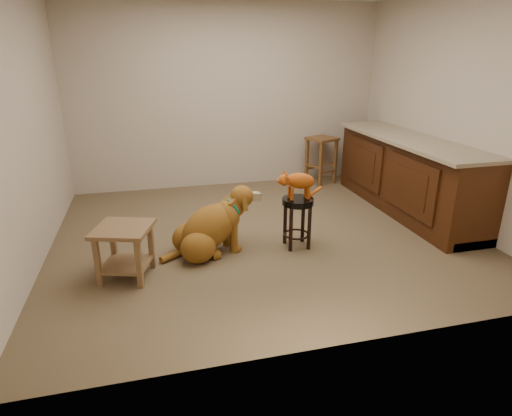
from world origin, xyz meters
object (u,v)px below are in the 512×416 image
object	(u,v)px
wood_stool	(321,160)
golden_retriever	(210,229)
tabby_kitten	(297,182)
padded_stool	(297,213)
side_table	(124,244)

from	to	relation	value
wood_stool	golden_retriever	distance (m)	2.86
tabby_kitten	golden_retriever	bearing A→B (deg)	176.73
padded_stool	tabby_kitten	size ratio (longest dim) A/B	1.01
wood_stool	side_table	size ratio (longest dim) A/B	1.20
padded_stool	side_table	bearing A→B (deg)	-172.13
padded_stool	golden_retriever	xyz separation A→B (m)	(-0.89, 0.07, -0.11)
wood_stool	side_table	distance (m)	3.66
padded_stool	tabby_kitten	xyz separation A→B (m)	(-0.01, 0.00, 0.33)
wood_stool	golden_retriever	world-z (taller)	wood_stool
tabby_kitten	wood_stool	bearing A→B (deg)	62.48
padded_stool	golden_retriever	bearing A→B (deg)	175.77
padded_stool	side_table	size ratio (longest dim) A/B	0.90
wood_stool	padded_stool	bearing A→B (deg)	-118.18
wood_stool	side_table	xyz separation A→B (m)	(-2.82, -2.33, -0.05)
side_table	tabby_kitten	size ratio (longest dim) A/B	1.13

